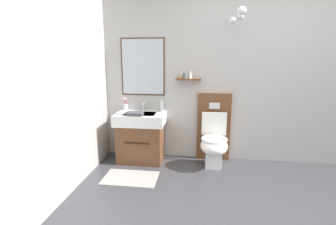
{
  "coord_description": "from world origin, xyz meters",
  "views": [
    {
      "loc": [
        -0.92,
        -2.07,
        1.52
      ],
      "look_at": [
        -1.37,
        1.34,
        0.76
      ],
      "focal_mm": 27.39,
      "sensor_mm": 36.0,
      "label": 1
    }
  ],
  "objects_px": {
    "vanity_sink_left": "(141,136)",
    "toothbrush_cup": "(126,107)",
    "soap_dispenser": "(162,105)",
    "folded_hand_towel": "(135,114)",
    "toilet": "(214,138)"
  },
  "relations": [
    {
      "from": "vanity_sink_left",
      "to": "toothbrush_cup",
      "type": "height_order",
      "value": "toothbrush_cup"
    },
    {
      "from": "soap_dispenser",
      "to": "toothbrush_cup",
      "type": "bearing_deg",
      "value": -178.92
    },
    {
      "from": "toothbrush_cup",
      "to": "folded_hand_towel",
      "type": "height_order",
      "value": "toothbrush_cup"
    },
    {
      "from": "toilet",
      "to": "vanity_sink_left",
      "type": "bearing_deg",
      "value": -179.16
    },
    {
      "from": "toilet",
      "to": "folded_hand_towel",
      "type": "bearing_deg",
      "value": -171.12
    },
    {
      "from": "toilet",
      "to": "soap_dispenser",
      "type": "bearing_deg",
      "value": 167.46
    },
    {
      "from": "toothbrush_cup",
      "to": "toilet",
      "type": "bearing_deg",
      "value": -6.91
    },
    {
      "from": "vanity_sink_left",
      "to": "soap_dispenser",
      "type": "relative_size",
      "value": 3.69
    },
    {
      "from": "vanity_sink_left",
      "to": "folded_hand_towel",
      "type": "bearing_deg",
      "value": -104.46
    },
    {
      "from": "toothbrush_cup",
      "to": "soap_dispenser",
      "type": "distance_m",
      "value": 0.56
    },
    {
      "from": "toilet",
      "to": "toothbrush_cup",
      "type": "xyz_separation_m",
      "value": [
        -1.32,
        0.16,
        0.39
      ]
    },
    {
      "from": "soap_dispenser",
      "to": "folded_hand_towel",
      "type": "height_order",
      "value": "soap_dispenser"
    },
    {
      "from": "vanity_sink_left",
      "to": "toilet",
      "type": "relative_size",
      "value": 0.72
    },
    {
      "from": "vanity_sink_left",
      "to": "folded_hand_towel",
      "type": "xyz_separation_m",
      "value": [
        -0.04,
        -0.16,
        0.36
      ]
    },
    {
      "from": "toilet",
      "to": "toothbrush_cup",
      "type": "relative_size",
      "value": 5.17
    }
  ]
}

